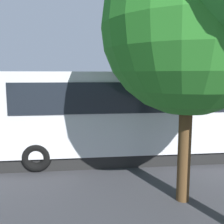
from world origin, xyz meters
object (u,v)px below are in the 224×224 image
Objects in this scene: spectator_far_left at (144,117)px; spectator_left at (123,118)px; parked_motorcycle_silver at (141,133)px; stunt_motorcycle at (87,114)px; spectator_centre at (97,119)px; tree_left at (190,13)px; tour_bus at (146,115)px; traffic_cone at (126,117)px.

spectator_left is (1.10, 0.06, -0.00)m from spectator_far_left.
spectator_left is 0.87× the size of parked_motorcycle_silver.
parked_motorcycle_silver is 1.04× the size of stunt_motorcycle.
spectator_left is 0.99× the size of spectator_centre.
tree_left is (0.63, 5.60, 4.06)m from parked_motorcycle_silver.
tour_bus is 7.84m from stunt_motorcycle.
spectator_centre is at bearing 9.61° from spectator_far_left.
spectator_far_left reaches higher than parked_motorcycle_silver.
tree_left reaches higher than tour_bus.
stunt_motorcycle is at bearing -82.91° from tree_left.
spectator_centre is at bearing 15.06° from spectator_left.
stunt_motorcycle is 0.29× the size of tree_left.
tour_bus is at bearing 94.64° from spectator_left.
parked_motorcycle_silver is at bearing 109.95° from stunt_motorcycle.
stunt_motorcycle is at bearing -2.51° from traffic_cone.
tree_left is (-1.39, 11.16, 3.93)m from stunt_motorcycle.
tree_left is (-0.06, 6.47, 3.47)m from spectator_left.
spectator_far_left is at bearing -106.14° from tour_bus.
spectator_centre is 2.89× the size of traffic_cone.
spectator_far_left is at bearing -113.67° from parked_motorcycle_silver.
tour_bus is at bearing -92.80° from tree_left.
spectator_left is 2.85× the size of traffic_cone.
parked_motorcycle_silver is at bearing 128.58° from spectator_left.
spectator_centre is (1.30, 0.35, 0.02)m from spectator_left.
spectator_left is (0.24, -2.93, -0.57)m from tour_bus.
tree_left is at bearing 80.97° from spectator_far_left.
parked_motorcycle_silver is at bearing 165.44° from spectator_centre.
spectator_left is 4.89m from stunt_motorcycle.
tour_bus is 2.41m from parked_motorcycle_silver.
spectator_centre is 5.06m from stunt_motorcycle.
spectator_far_left is 2.86× the size of traffic_cone.
traffic_cone is (-1.06, -7.50, -1.34)m from tour_bus.
spectator_left is at bearing -89.43° from tree_left.
spectator_far_left is at bearing -177.08° from spectator_left.
spectator_left is 4.82m from traffic_cone.
spectator_far_left reaches higher than traffic_cone.
stunt_motorcycle reaches higher than parked_motorcycle_silver.
spectator_centre is 0.89× the size of parked_motorcycle_silver.
parked_motorcycle_silver is at bearing -102.53° from tour_bus.
spectator_far_left is 1.00× the size of spectator_left.
spectator_centre is 7.16m from tree_left.
parked_motorcycle_silver is at bearing 83.69° from traffic_cone.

